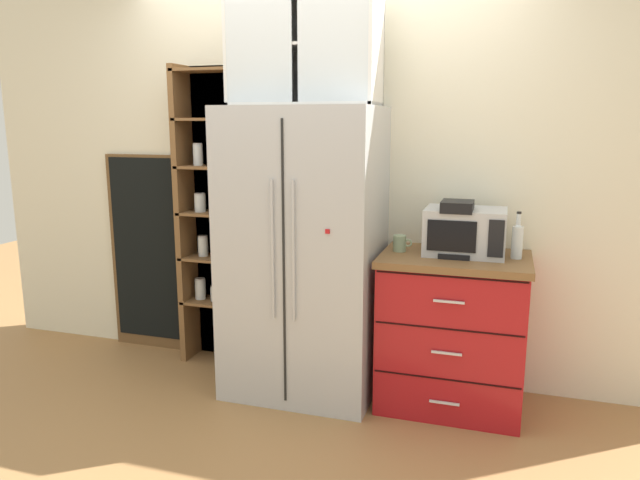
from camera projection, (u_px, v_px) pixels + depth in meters
ground_plane at (304, 387)px, 3.65m from camera, size 10.67×10.67×0.00m
wall_back_cream at (323, 177)px, 3.78m from camera, size 4.98×0.10×2.55m
refrigerator at (304, 253)px, 3.50m from camera, size 0.89×0.69×1.71m
pantry_shelf_column at (217, 216)px, 3.94m from camera, size 0.50×0.26×1.99m
counter_cabinet at (452, 331)px, 3.37m from camera, size 0.82×0.60×0.89m
microwave at (465, 232)px, 3.29m from camera, size 0.44×0.33×0.26m
coffee_maker at (457, 228)px, 3.26m from camera, size 0.17×0.20×0.31m
mug_sage at (400, 243)px, 3.38m from camera, size 0.11×0.07×0.09m
bottle_clear at (517, 238)px, 3.19m from camera, size 0.06×0.06×0.26m
upper_cabinet at (306, 47)px, 3.31m from camera, size 0.85×0.32×0.66m
chalkboard_menu at (149, 253)px, 4.20m from camera, size 0.60×0.04×1.40m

